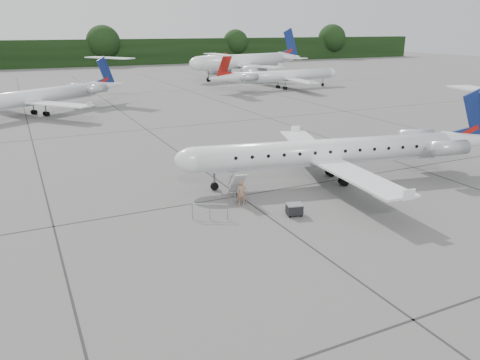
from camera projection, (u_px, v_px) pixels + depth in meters
name	position (u px, v px, depth m)	size (l,w,h in m)	color
ground	(340.00, 203.00, 31.99)	(320.00, 320.00, 0.00)	slate
treeline	(77.00, 53.00, 142.10)	(260.00, 4.00, 8.00)	black
main_regional_jet	(328.00, 139.00, 35.43)	(26.12, 18.80, 6.70)	white
airstair	(237.00, 184.00, 32.44)	(0.85, 2.34, 2.10)	white
passenger	(242.00, 193.00, 31.28)	(0.63, 0.42, 1.74)	#8F684E
safety_railing	(210.00, 212.00, 29.12)	(2.20, 0.08, 1.00)	gray
baggage_cart	(294.00, 209.00, 29.70)	(0.97, 0.78, 0.84)	black
bg_narrowbody	(242.00, 54.00, 107.72)	(31.13, 22.41, 11.18)	white
bg_regional_left	(30.00, 90.00, 62.04)	(27.19, 19.58, 7.13)	white
bg_regional_right	(286.00, 70.00, 90.61)	(26.87, 19.35, 7.05)	white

